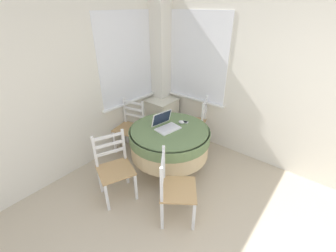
{
  "coord_description": "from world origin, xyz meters",
  "views": [
    {
      "loc": [
        -0.89,
        -0.04,
        2.29
      ],
      "look_at": [
        1.41,
        1.82,
        0.66
      ],
      "focal_mm": 24.0,
      "sensor_mm": 36.0,
      "label": 1
    }
  ],
  "objects_px": {
    "laptop": "(166,125)",
    "dining_chair_left_flank": "(115,168)",
    "dining_chair_near_back_window": "(130,127)",
    "computer_mouse": "(181,122)",
    "round_dining_table": "(170,140)",
    "dining_chair_near_right_window": "(196,123)",
    "cell_phone": "(185,122)",
    "dining_chair_camera_near": "(174,189)",
    "corner_cabinet": "(162,116)"
  },
  "relations": [
    {
      "from": "laptop",
      "to": "dining_chair_near_back_window",
      "type": "relative_size",
      "value": 0.42
    },
    {
      "from": "cell_phone",
      "to": "corner_cabinet",
      "type": "relative_size",
      "value": 0.15
    },
    {
      "from": "laptop",
      "to": "cell_phone",
      "type": "relative_size",
      "value": 3.5
    },
    {
      "from": "dining_chair_left_flank",
      "to": "laptop",
      "type": "bearing_deg",
      "value": -12.2
    },
    {
      "from": "dining_chair_near_back_window",
      "to": "computer_mouse",
      "type": "bearing_deg",
      "value": -77.31
    },
    {
      "from": "round_dining_table",
      "to": "dining_chair_near_right_window",
      "type": "bearing_deg",
      "value": 6.76
    },
    {
      "from": "laptop",
      "to": "dining_chair_camera_near",
      "type": "distance_m",
      "value": 0.96
    },
    {
      "from": "round_dining_table",
      "to": "dining_chair_camera_near",
      "type": "bearing_deg",
      "value": -137.51
    },
    {
      "from": "round_dining_table",
      "to": "dining_chair_camera_near",
      "type": "distance_m",
      "value": 0.87
    },
    {
      "from": "cell_phone",
      "to": "dining_chair_near_right_window",
      "type": "bearing_deg",
      "value": 15.1
    },
    {
      "from": "cell_phone",
      "to": "dining_chair_near_back_window",
      "type": "distance_m",
      "value": 1.01
    },
    {
      "from": "dining_chair_near_right_window",
      "to": "cell_phone",
      "type": "bearing_deg",
      "value": -164.9
    },
    {
      "from": "dining_chair_near_back_window",
      "to": "dining_chair_left_flank",
      "type": "distance_m",
      "value": 1.07
    },
    {
      "from": "round_dining_table",
      "to": "cell_phone",
      "type": "distance_m",
      "value": 0.36
    },
    {
      "from": "corner_cabinet",
      "to": "dining_chair_camera_near",
      "type": "bearing_deg",
      "value": -135.51
    },
    {
      "from": "round_dining_table",
      "to": "laptop",
      "type": "xyz_separation_m",
      "value": [
        -0.01,
        0.06,
        0.23
      ]
    },
    {
      "from": "cell_phone",
      "to": "dining_chair_near_back_window",
      "type": "xyz_separation_m",
      "value": [
        -0.27,
        0.93,
        -0.3
      ]
    },
    {
      "from": "dining_chair_near_back_window",
      "to": "dining_chair_camera_near",
      "type": "height_order",
      "value": "same"
    },
    {
      "from": "computer_mouse",
      "to": "dining_chair_near_right_window",
      "type": "bearing_deg",
      "value": 12.05
    },
    {
      "from": "laptop",
      "to": "dining_chair_left_flank",
      "type": "xyz_separation_m",
      "value": [
        -0.82,
        0.18,
        -0.34
      ]
    },
    {
      "from": "round_dining_table",
      "to": "dining_chair_camera_near",
      "type": "height_order",
      "value": "dining_chair_camera_near"
    },
    {
      "from": "dining_chair_near_back_window",
      "to": "dining_chair_near_right_window",
      "type": "distance_m",
      "value": 1.14
    },
    {
      "from": "round_dining_table",
      "to": "dining_chair_camera_near",
      "type": "xyz_separation_m",
      "value": [
        -0.64,
        -0.58,
        -0.12
      ]
    },
    {
      "from": "laptop",
      "to": "computer_mouse",
      "type": "height_order",
      "value": "laptop"
    },
    {
      "from": "dining_chair_near_back_window",
      "to": "cell_phone",
      "type": "bearing_deg",
      "value": -73.74
    },
    {
      "from": "dining_chair_camera_near",
      "to": "dining_chair_left_flank",
      "type": "relative_size",
      "value": 1.0
    },
    {
      "from": "laptop",
      "to": "computer_mouse",
      "type": "xyz_separation_m",
      "value": [
        0.25,
        -0.09,
        -0.03
      ]
    },
    {
      "from": "round_dining_table",
      "to": "computer_mouse",
      "type": "relative_size",
      "value": 12.55
    },
    {
      "from": "dining_chair_near_back_window",
      "to": "laptop",
      "type": "bearing_deg",
      "value": -92.91
    },
    {
      "from": "dining_chair_near_right_window",
      "to": "corner_cabinet",
      "type": "xyz_separation_m",
      "value": [
        -0.05,
        0.75,
        -0.08
      ]
    },
    {
      "from": "round_dining_table",
      "to": "dining_chair_near_back_window",
      "type": "height_order",
      "value": "dining_chair_near_back_window"
    },
    {
      "from": "round_dining_table",
      "to": "computer_mouse",
      "type": "height_order",
      "value": "computer_mouse"
    },
    {
      "from": "dining_chair_near_right_window",
      "to": "dining_chair_camera_near",
      "type": "xyz_separation_m",
      "value": [
        -1.51,
        -0.69,
        0.0
      ]
    },
    {
      "from": "dining_chair_near_right_window",
      "to": "dining_chair_camera_near",
      "type": "bearing_deg",
      "value": -155.54
    },
    {
      "from": "cell_phone",
      "to": "corner_cabinet",
      "type": "bearing_deg",
      "value": 59.85
    },
    {
      "from": "dining_chair_near_right_window",
      "to": "dining_chair_left_flank",
      "type": "xyz_separation_m",
      "value": [
        -1.7,
        0.13,
        0.0
      ]
    },
    {
      "from": "dining_chair_left_flank",
      "to": "corner_cabinet",
      "type": "distance_m",
      "value": 1.77
    },
    {
      "from": "round_dining_table",
      "to": "dining_chair_left_flank",
      "type": "height_order",
      "value": "dining_chair_left_flank"
    },
    {
      "from": "round_dining_table",
      "to": "dining_chair_near_back_window",
      "type": "bearing_deg",
      "value": 88.02
    },
    {
      "from": "dining_chair_camera_near",
      "to": "corner_cabinet",
      "type": "distance_m",
      "value": 2.05
    },
    {
      "from": "dining_chair_left_flank",
      "to": "corner_cabinet",
      "type": "relative_size",
      "value": 1.27
    },
    {
      "from": "computer_mouse",
      "to": "dining_chair_camera_near",
      "type": "relative_size",
      "value": 0.1
    },
    {
      "from": "dining_chair_camera_near",
      "to": "laptop",
      "type": "bearing_deg",
      "value": 45.8
    },
    {
      "from": "round_dining_table",
      "to": "dining_chair_near_back_window",
      "type": "xyz_separation_m",
      "value": [
        0.03,
        0.88,
        -0.12
      ]
    },
    {
      "from": "cell_phone",
      "to": "dining_chair_camera_near",
      "type": "relative_size",
      "value": 0.12
    },
    {
      "from": "computer_mouse",
      "to": "corner_cabinet",
      "type": "height_order",
      "value": "computer_mouse"
    },
    {
      "from": "cell_phone",
      "to": "dining_chair_near_back_window",
      "type": "bearing_deg",
      "value": 106.26
    },
    {
      "from": "computer_mouse",
      "to": "cell_phone",
      "type": "distance_m",
      "value": 0.07
    },
    {
      "from": "dining_chair_near_back_window",
      "to": "corner_cabinet",
      "type": "height_order",
      "value": "dining_chair_near_back_window"
    },
    {
      "from": "dining_chair_near_right_window",
      "to": "dining_chair_camera_near",
      "type": "distance_m",
      "value": 1.66
    }
  ]
}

